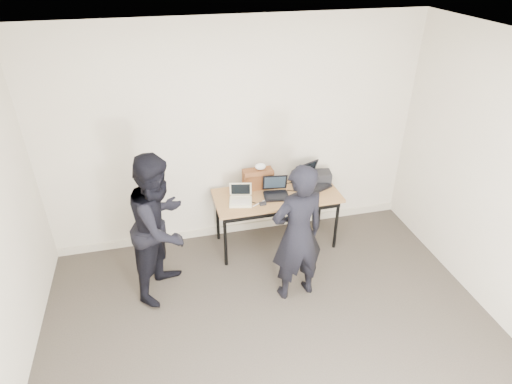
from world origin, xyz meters
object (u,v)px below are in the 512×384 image
object	(u,v)px
desk	(277,199)
person_observer	(161,226)
person_typist	(298,234)
laptop_center	(276,191)
leather_satchel	(258,178)
equipment_box	(321,177)
laptop_right	(310,181)
laptop_beige	(241,199)

from	to	relation	value
desk	person_observer	world-z (taller)	person_observer
desk	person_typist	bearing A→B (deg)	-93.35
laptop_center	leather_satchel	xyz separation A→B (m)	(-0.16, 0.22, 0.08)
equipment_box	person_observer	size ratio (longest dim) A/B	0.14
leather_satchel	person_observer	bearing A→B (deg)	-151.33
laptop_center	laptop_right	xyz separation A→B (m)	(0.48, 0.12, 0.01)
laptop_right	leather_satchel	world-z (taller)	laptop_right
laptop_right	laptop_center	bearing A→B (deg)	170.72
laptop_beige	laptop_right	bearing A→B (deg)	23.49
equipment_box	laptop_beige	bearing A→B (deg)	-167.60
laptop_right	person_typist	xyz separation A→B (m)	(-0.51, -1.02, 0.00)
person_typist	laptop_beige	bearing A→B (deg)	-72.10
desk	person_typist	distance (m)	0.90
desk	laptop_right	world-z (taller)	laptop_right
equipment_box	laptop_right	bearing A→B (deg)	-159.52
desk	leather_satchel	xyz separation A→B (m)	(-0.18, 0.23, 0.19)
laptop_beige	equipment_box	size ratio (longest dim) A/B	1.32
laptop_center	desk	bearing A→B (deg)	-18.10
desk	laptop_center	world-z (taller)	laptop_center
leather_satchel	laptop_right	bearing A→B (deg)	-9.65
equipment_box	person_observer	world-z (taller)	person_observer
laptop_right	person_typist	distance (m)	1.14
desk	laptop_right	distance (m)	0.50
equipment_box	person_typist	size ratio (longest dim) A/B	0.15
leather_satchel	equipment_box	size ratio (longest dim) A/B	1.57
leather_satchel	laptop_beige	bearing A→B (deg)	-136.13
laptop_center	leather_satchel	world-z (taller)	leather_satchel
desk	person_observer	xyz separation A→B (m)	(-1.38, -0.46, 0.15)
desk	equipment_box	distance (m)	0.67
laptop_center	laptop_right	bearing A→B (deg)	22.14
leather_satchel	desk	bearing A→B (deg)	-52.74
laptop_beige	laptop_center	distance (m)	0.44
equipment_box	desk	bearing A→B (deg)	-163.05
person_observer	laptop_right	bearing A→B (deg)	-42.05
equipment_box	person_typist	world-z (taller)	person_typist
leather_satchel	person_typist	bearing A→B (deg)	-84.08
laptop_beige	equipment_box	distance (m)	1.11
laptop_beige	leather_satchel	xyz separation A→B (m)	(0.27, 0.27, 0.09)
equipment_box	person_observer	bearing A→B (deg)	-162.08
laptop_beige	laptop_right	world-z (taller)	laptop_right
laptop_beige	person_typist	distance (m)	0.94
leather_satchel	equipment_box	world-z (taller)	leather_satchel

